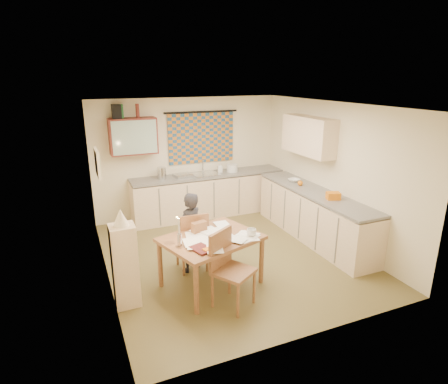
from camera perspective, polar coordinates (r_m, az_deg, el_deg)
name	(u,v)px	position (r m, az deg, el deg)	size (l,w,h in m)	color
floor	(230,255)	(6.47, 0.98, -9.64)	(4.00, 4.50, 0.02)	brown
ceiling	(231,104)	(5.78, 1.11, 13.21)	(4.00, 4.50, 0.02)	white
wall_back	(188,157)	(8.06, -5.52, 5.28)	(4.00, 0.02, 2.50)	beige
wall_front	(316,239)	(4.17, 13.85, -6.97)	(4.00, 0.02, 2.50)	beige
wall_left	(100,200)	(5.54, -18.34, -1.21)	(0.02, 4.50, 2.50)	beige
wall_right	(332,172)	(7.04, 16.19, 2.88)	(0.02, 4.50, 2.50)	beige
window_blind	(201,138)	(8.04, -3.46, 8.21)	(1.45, 0.03, 1.05)	navy
curtain_rod	(201,112)	(7.95, -3.48, 12.10)	(0.04, 0.04, 1.60)	black
wall_cabinet	(133,136)	(7.53, -13.68, 8.27)	(0.90, 0.34, 0.70)	#5C2019
wall_cabinet_glass	(135,137)	(7.36, -13.45, 8.09)	(0.84, 0.02, 0.64)	#99B2A5
upper_cabinet_right	(308,136)	(7.24, 12.74, 8.39)	(0.34, 1.30, 0.70)	beige
framed_print	(97,163)	(5.81, -18.74, 4.22)	(0.04, 0.50, 0.40)	beige
print_canvas	(99,163)	(5.81, -18.49, 4.25)	(0.01, 0.42, 0.32)	beige
counter_back	(209,195)	(8.09, -2.32, -0.45)	(3.30, 0.62, 0.92)	beige
counter_right	(313,215)	(7.12, 13.46, -3.47)	(0.62, 2.95, 0.92)	beige
stove	(354,238)	(6.36, 19.18, -6.62)	(0.58, 0.58, 0.90)	white
sink	(206,176)	(7.95, -2.81, 2.43)	(0.55, 0.45, 0.10)	silver
tap	(203,166)	(8.07, -3.24, 3.97)	(0.03, 0.03, 0.28)	silver
dish_rack	(183,175)	(7.78, -6.30, 2.54)	(0.35, 0.30, 0.06)	silver
kettle	(162,173)	(7.65, -9.49, 2.84)	(0.18, 0.18, 0.24)	silver
mixing_bowl	(232,168)	(8.14, 1.24, 3.68)	(0.24, 0.24, 0.16)	white
soap_bottle	(220,168)	(8.08, -0.61, 3.73)	(0.11, 0.11, 0.20)	white
bowl	(294,180)	(7.51, 10.63, 1.77)	(0.26, 0.26, 0.05)	white
orange_bag	(333,196)	(6.59, 16.31, -0.56)	(0.22, 0.16, 0.12)	orange
fruit_orange	(300,183)	(7.25, 11.54, 1.35)	(0.10, 0.10, 0.10)	orange
speaker	(116,111)	(7.43, -16.08, 11.71)	(0.16, 0.20, 0.26)	black
bottle_green	(122,111)	(7.44, -15.34, 11.78)	(0.07, 0.07, 0.26)	#195926
bottle_brown	(137,111)	(7.49, -13.05, 11.98)	(0.07, 0.07, 0.26)	#5C2019
dining_table	(211,261)	(5.48, -1.95, -10.42)	(1.54, 1.33, 0.75)	brown
chair_far	(192,251)	(5.95, -4.89, -8.95)	(0.45, 0.45, 0.97)	brown
chair_near	(232,283)	(5.06, 1.26, -13.74)	(0.64, 0.64, 1.02)	brown
person	(190,232)	(5.78, -5.19, -6.15)	(0.55, 0.49, 1.26)	black
shelf_stand	(125,266)	(5.11, -14.86, -10.85)	(0.32, 0.30, 1.13)	beige
lampshade	(121,217)	(4.83, -15.48, -3.76)	(0.20, 0.20, 0.22)	beige
letter_rack	(199,227)	(5.44, -3.81, -5.37)	(0.22, 0.10, 0.16)	brown
mug	(251,233)	(5.33, 4.21, -6.18)	(0.18, 0.18, 0.11)	white
magazine	(195,252)	(4.88, -4.51, -9.03)	(0.30, 0.35, 0.03)	maroon
book	(191,248)	(4.99, -5.04, -8.50)	(0.28, 0.32, 0.02)	orange
orange_box	(208,250)	(4.90, -2.52, -8.81)	(0.12, 0.08, 0.04)	orange
eyeglasses	(231,240)	(5.20, 1.13, -7.31)	(0.13, 0.04, 0.02)	black
candle_holder	(180,240)	(5.04, -6.79, -7.26)	(0.06, 0.06, 0.18)	silver
candle	(179,226)	(4.95, -6.89, -5.22)	(0.02, 0.02, 0.22)	white
candle_flame	(177,217)	(4.92, -7.19, -3.84)	(0.02, 0.02, 0.02)	#FFCC66
papers	(218,237)	(5.27, -1.00, -6.91)	(1.14, 1.07, 0.03)	white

